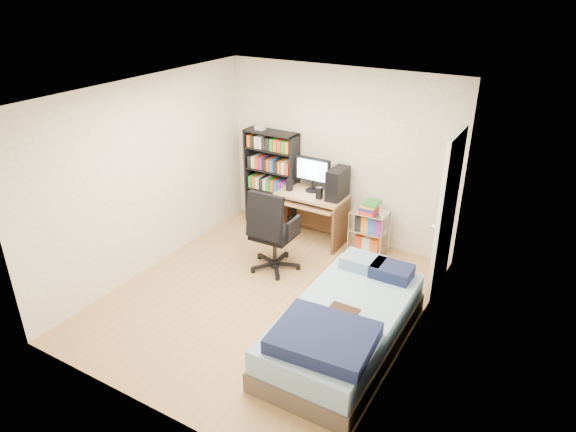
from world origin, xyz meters
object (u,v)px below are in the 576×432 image
Objects in this scene: media_shelf at (272,178)px; office_chair at (273,245)px; computer_desk at (319,198)px; bed at (343,327)px.

office_chair is (0.76, -1.20, -0.40)m from media_shelf.
bed is at bearing -56.87° from computer_desk.
media_shelf reaches higher than bed.
computer_desk is 1.10m from office_chair.
office_chair is 1.79m from bed.
media_shelf is 1.35× the size of office_chair.
computer_desk is at bearing -9.40° from media_shelf.
office_chair reaches higher than bed.
computer_desk is at bearing 80.66° from office_chair.
bed is (2.24, -2.20, -0.50)m from media_shelf.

